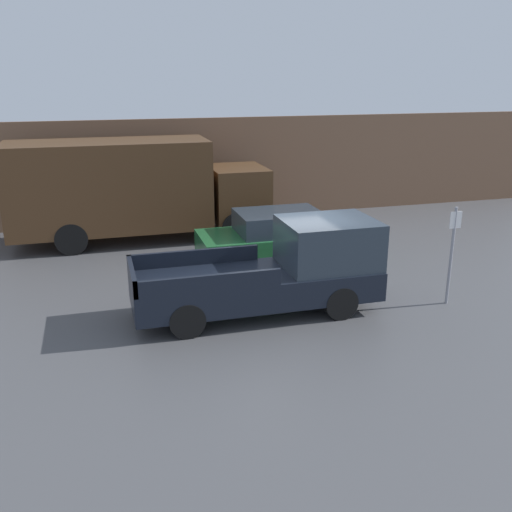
% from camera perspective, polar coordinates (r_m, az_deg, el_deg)
% --- Properties ---
extents(ground_plane, '(60.00, 60.00, 0.00)m').
position_cam_1_polar(ground_plane, '(14.19, 3.18, -4.28)').
color(ground_plane, '#4C4C4F').
extents(building_wall, '(28.00, 0.15, 3.77)m').
position_cam_1_polar(building_wall, '(21.74, -4.18, 8.67)').
color(building_wall, brown).
rests_on(building_wall, ground).
extents(pickup_truck, '(5.64, 1.93, 2.11)m').
position_cam_1_polar(pickup_truck, '(13.17, 2.38, -1.49)').
color(pickup_truck, black).
rests_on(pickup_truck, ground).
extents(car, '(4.40, 1.98, 1.51)m').
position_cam_1_polar(car, '(16.71, 1.98, 1.98)').
color(car, '#1E592D').
rests_on(car, ground).
extents(delivery_truck, '(8.32, 2.44, 3.30)m').
position_cam_1_polar(delivery_truck, '(19.09, -12.42, 6.69)').
color(delivery_truck, '#472D19').
rests_on(delivery_truck, ground).
extents(parking_sign, '(0.30, 0.07, 2.39)m').
position_cam_1_polar(parking_sign, '(14.22, 19.00, 0.55)').
color(parking_sign, gray).
rests_on(parking_sign, ground).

